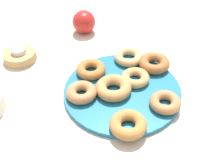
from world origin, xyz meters
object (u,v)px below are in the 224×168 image
object	(u,v)px
donut_1	(128,125)
donut_6	(129,57)
donut_2	(135,78)
donut_0	(113,88)
donut_plate	(122,91)
donut_5	(154,63)
donut_4	(165,102)
apple	(84,22)
tealight	(18,50)
donut_7	(91,69)
donut_3	(81,92)
candle_holder	(20,56)

from	to	relation	value
donut_1	donut_6	distance (m)	0.26
donut_1	donut_2	world-z (taller)	donut_1
donut_0	donut_2	xyz separation A→B (m)	(0.02, -0.07, -0.00)
donut_plate	donut_2	distance (m)	0.05
donut_5	donut_4	bearing A→B (deg)	160.56
donut_0	apple	bearing A→B (deg)	-6.13
donut_2	apple	bearing A→B (deg)	6.65
donut_5	tealight	world-z (taller)	same
donut_7	donut_plate	bearing A→B (deg)	-151.79
donut_3	tealight	bearing A→B (deg)	25.84
donut_3	donut_6	size ratio (longest dim) A/B	0.94
donut_7	donut_1	bearing A→B (deg)	-177.88
donut_1	tealight	world-z (taller)	tealight
donut_3	donut_4	xyz separation A→B (m)	(-0.12, -0.18, -0.00)
donut_0	donut_7	world-z (taller)	donut_0
donut_2	apple	distance (m)	0.32
donut_6	candle_holder	distance (m)	0.33
donut_1	donut_7	xyz separation A→B (m)	(0.22, 0.01, -0.00)
donut_0	apple	xyz separation A→B (m)	(0.33, -0.04, 0.01)
donut_plate	donut_4	xyz separation A→B (m)	(-0.10, -0.07, 0.02)
donut_2	apple	world-z (taller)	apple
donut_plate	donut_1	distance (m)	0.14
donut_4	donut_5	xyz separation A→B (m)	(0.15, -0.05, 0.00)
donut_1	donut_5	size ratio (longest dim) A/B	0.98
donut_1	candle_holder	bearing A→B (deg)	25.05
donut_2	donut_6	distance (m)	0.10
donut_4	donut_7	xyz separation A→B (m)	(0.19, 0.12, 0.00)
donut_1	donut_7	world-z (taller)	donut_1
donut_1	donut_4	world-z (taller)	donut_1
donut_5	tealight	bearing A→B (deg)	59.11
donut_2	candle_holder	bearing A→B (deg)	48.22
donut_1	donut_2	xyz separation A→B (m)	(0.14, -0.09, -0.00)
donut_0	tealight	distance (m)	0.32
donut_7	apple	xyz separation A→B (m)	(0.23, -0.06, 0.01)
donut_4	donut_6	size ratio (longest dim) A/B	0.92
donut_3	donut_1	bearing A→B (deg)	-156.29
donut_6	tealight	world-z (taller)	tealight
donut_2	tealight	distance (m)	0.36
donut_4	candle_holder	xyz separation A→B (m)	(0.36, 0.30, -0.01)
donut_1	candle_holder	distance (m)	0.42
tealight	donut_6	bearing A→B (deg)	-116.82
donut_plate	apple	world-z (taller)	apple
donut_4	donut_6	distance (m)	0.21
donut_1	donut_6	xyz separation A→B (m)	(0.24, -0.12, -0.00)
donut_1	donut_7	bearing A→B (deg)	2.12
donut_7	apple	bearing A→B (deg)	-14.78
donut_1	apple	size ratio (longest dim) A/B	1.12
donut_plate	apple	xyz separation A→B (m)	(0.33, -0.01, 0.03)
donut_4	apple	world-z (taller)	apple
donut_0	apple	world-z (taller)	apple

